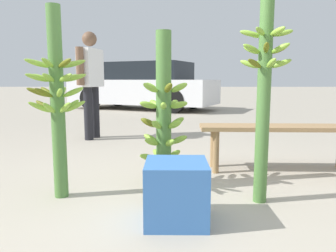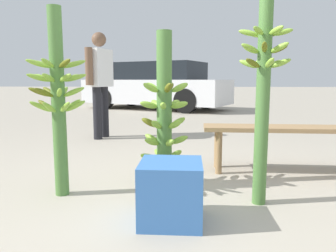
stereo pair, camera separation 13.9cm
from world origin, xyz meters
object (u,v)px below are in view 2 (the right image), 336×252
object	(u,v)px
banana_stalk_center	(164,114)
market_bench	(286,134)
parked_car	(157,87)
produce_crate	(171,192)
banana_stalk_right	(263,83)
vendor_person	(100,77)
banana_stalk_left	(58,98)

from	to	relation	value
banana_stalk_center	market_bench	bearing A→B (deg)	22.97
parked_car	produce_crate	size ratio (longest dim) A/B	12.26
banana_stalk_center	produce_crate	world-z (taller)	banana_stalk_center
banana_stalk_right	market_bench	size ratio (longest dim) A/B	1.04
banana_stalk_center	produce_crate	bearing A→B (deg)	-82.38
banana_stalk_center	market_bench	world-z (taller)	banana_stalk_center
banana_stalk_center	produce_crate	xyz separation A→B (m)	(0.10, -0.71, -0.41)
banana_stalk_right	market_bench	world-z (taller)	banana_stalk_right
produce_crate	banana_stalk_right	bearing A→B (deg)	29.30
vendor_person	parked_car	world-z (taller)	vendor_person
banana_stalk_center	produce_crate	size ratio (longest dim) A/B	3.32
vendor_person	banana_stalk_right	bearing A→B (deg)	-128.56
banana_stalk_right	produce_crate	xyz separation A→B (m)	(-0.62, -0.35, -0.67)
banana_stalk_left	market_bench	world-z (taller)	banana_stalk_left
parked_car	produce_crate	distance (m)	8.03
banana_stalk_right	produce_crate	bearing A→B (deg)	-150.70
banana_stalk_right	parked_car	bearing A→B (deg)	101.07
banana_stalk_center	parked_car	bearing A→B (deg)	96.14
banana_stalk_left	banana_stalk_center	world-z (taller)	banana_stalk_left
parked_car	produce_crate	xyz separation A→B (m)	(0.88, -7.97, -0.49)
banana_stalk_right	vendor_person	xyz separation A→B (m)	(-1.84, 2.57, 0.06)
banana_stalk_center	parked_car	size ratio (longest dim) A/B	0.27
banana_stalk_left	banana_stalk_right	size ratio (longest dim) A/B	0.87
vendor_person	parked_car	bearing A→B (deg)	11.77
banana_stalk_left	vendor_person	bearing A→B (deg)	98.21
market_bench	parked_car	bearing A→B (deg)	106.93
market_bench	produce_crate	bearing A→B (deg)	-129.73
banana_stalk_center	parked_car	world-z (taller)	parked_car
banana_stalk_right	parked_car	size ratio (longest dim) A/B	0.34
banana_stalk_left	banana_stalk_right	bearing A→B (deg)	-3.46
produce_crate	parked_car	bearing A→B (deg)	96.27
banana_stalk_right	vendor_person	bearing A→B (deg)	125.69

